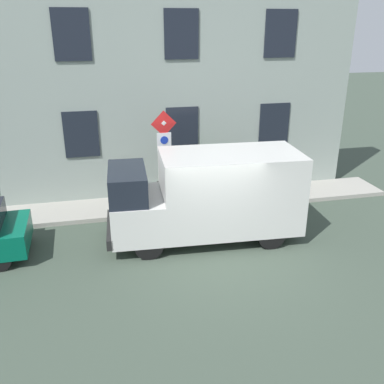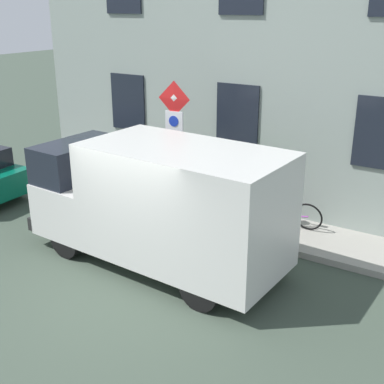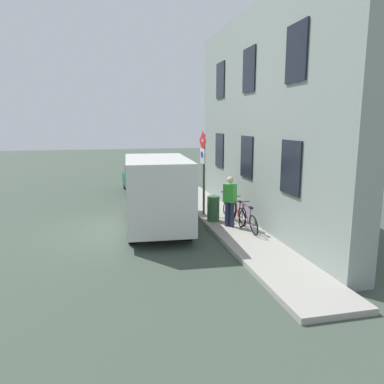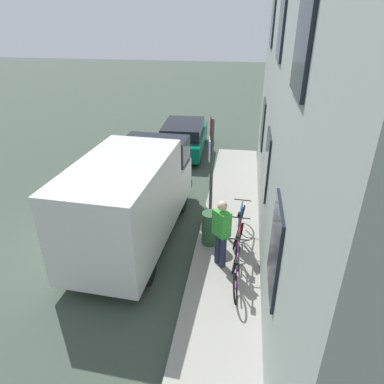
{
  "view_description": "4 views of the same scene",
  "coord_description": "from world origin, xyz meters",
  "px_view_note": "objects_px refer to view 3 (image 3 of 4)",
  "views": [
    {
      "loc": [
        -9.4,
        2.78,
        5.73
      ],
      "look_at": [
        2.24,
        0.16,
        0.99
      ],
      "focal_mm": 39.64,
      "sensor_mm": 36.0,
      "label": 1
    },
    {
      "loc": [
        -6.22,
        -5.42,
        4.92
      ],
      "look_at": [
        2.54,
        0.08,
        1.06
      ],
      "focal_mm": 47.24,
      "sensor_mm": 36.0,
      "label": 2
    },
    {
      "loc": [
        -0.5,
        -12.63,
        3.64
      ],
      "look_at": [
        2.52,
        0.47,
        1.12
      ],
      "focal_mm": 34.73,
      "sensor_mm": 36.0,
      "label": 3
    },
    {
      "loc": [
        3.86,
        -7.65,
        5.54
      ],
      "look_at": [
        2.6,
        0.48,
        1.3
      ],
      "focal_mm": 32.52,
      "sensor_mm": 36.0,
      "label": 4
    }
  ],
  "objects_px": {
    "sign_post_stacked": "(203,161)",
    "bicycle_purple": "(248,220)",
    "bicycle_red": "(238,213)",
    "pedestrian": "(230,200)",
    "delivery_van": "(156,190)",
    "litter_bin": "(213,209)",
    "parked_hatchback": "(142,179)",
    "bicycle_blue": "(229,207)"
  },
  "relations": [
    {
      "from": "sign_post_stacked",
      "to": "bicycle_purple",
      "type": "bearing_deg",
      "value": -70.16
    },
    {
      "from": "bicycle_purple",
      "to": "bicycle_red",
      "type": "relative_size",
      "value": 1.0
    },
    {
      "from": "sign_post_stacked",
      "to": "pedestrian",
      "type": "bearing_deg",
      "value": -75.34
    },
    {
      "from": "delivery_van",
      "to": "litter_bin",
      "type": "xyz_separation_m",
      "value": [
        2.06,
        -0.05,
        -0.74
      ]
    },
    {
      "from": "parked_hatchback",
      "to": "bicycle_purple",
      "type": "height_order",
      "value": "parked_hatchback"
    },
    {
      "from": "sign_post_stacked",
      "to": "delivery_van",
      "type": "distance_m",
      "value": 2.3
    },
    {
      "from": "delivery_van",
      "to": "bicycle_blue",
      "type": "height_order",
      "value": "delivery_van"
    },
    {
      "from": "delivery_van",
      "to": "bicycle_purple",
      "type": "height_order",
      "value": "delivery_van"
    },
    {
      "from": "sign_post_stacked",
      "to": "pedestrian",
      "type": "height_order",
      "value": "sign_post_stacked"
    },
    {
      "from": "litter_bin",
      "to": "bicycle_purple",
      "type": "bearing_deg",
      "value": -63.22
    },
    {
      "from": "sign_post_stacked",
      "to": "bicycle_blue",
      "type": "height_order",
      "value": "sign_post_stacked"
    },
    {
      "from": "delivery_van",
      "to": "litter_bin",
      "type": "height_order",
      "value": "delivery_van"
    },
    {
      "from": "parked_hatchback",
      "to": "litter_bin",
      "type": "bearing_deg",
      "value": -166.51
    },
    {
      "from": "bicycle_red",
      "to": "pedestrian",
      "type": "height_order",
      "value": "pedestrian"
    },
    {
      "from": "sign_post_stacked",
      "to": "litter_bin",
      "type": "distance_m",
      "value": 1.9
    },
    {
      "from": "bicycle_red",
      "to": "litter_bin",
      "type": "distance_m",
      "value": 0.92
    },
    {
      "from": "delivery_van",
      "to": "bicycle_purple",
      "type": "distance_m",
      "value": 3.29
    },
    {
      "from": "litter_bin",
      "to": "pedestrian",
      "type": "bearing_deg",
      "value": -68.16
    },
    {
      "from": "sign_post_stacked",
      "to": "bicycle_purple",
      "type": "xyz_separation_m",
      "value": [
        0.88,
        -2.44,
        -1.71
      ]
    },
    {
      "from": "parked_hatchback",
      "to": "bicycle_purple",
      "type": "bearing_deg",
      "value": -164.39
    },
    {
      "from": "bicycle_purple",
      "to": "bicycle_red",
      "type": "bearing_deg",
      "value": 0.18
    },
    {
      "from": "bicycle_purple",
      "to": "parked_hatchback",
      "type": "bearing_deg",
      "value": 17.83
    },
    {
      "from": "bicycle_blue",
      "to": "litter_bin",
      "type": "bearing_deg",
      "value": 123.85
    },
    {
      "from": "bicycle_purple",
      "to": "litter_bin",
      "type": "bearing_deg",
      "value": 26.98
    },
    {
      "from": "bicycle_red",
      "to": "pedestrian",
      "type": "relative_size",
      "value": 1.0
    },
    {
      "from": "bicycle_red",
      "to": "bicycle_blue",
      "type": "height_order",
      "value": "same"
    },
    {
      "from": "parked_hatchback",
      "to": "litter_bin",
      "type": "relative_size",
      "value": 4.51
    },
    {
      "from": "delivery_van",
      "to": "pedestrian",
      "type": "height_order",
      "value": "delivery_van"
    },
    {
      "from": "bicycle_purple",
      "to": "bicycle_blue",
      "type": "height_order",
      "value": "same"
    },
    {
      "from": "parked_hatchback",
      "to": "bicycle_red",
      "type": "distance_m",
      "value": 7.83
    },
    {
      "from": "sign_post_stacked",
      "to": "delivery_van",
      "type": "bearing_deg",
      "value": -154.43
    },
    {
      "from": "parked_hatchback",
      "to": "bicycle_blue",
      "type": "height_order",
      "value": "parked_hatchback"
    },
    {
      "from": "bicycle_purple",
      "to": "bicycle_red",
      "type": "height_order",
      "value": "same"
    },
    {
      "from": "bicycle_red",
      "to": "litter_bin",
      "type": "relative_size",
      "value": 1.91
    },
    {
      "from": "parked_hatchback",
      "to": "bicycle_red",
      "type": "xyz_separation_m",
      "value": [
        2.64,
        -7.37,
        -0.22
      ]
    },
    {
      "from": "delivery_van",
      "to": "pedestrian",
      "type": "bearing_deg",
      "value": -107.17
    },
    {
      "from": "pedestrian",
      "to": "parked_hatchback",
      "type": "bearing_deg",
      "value": 62.92
    },
    {
      "from": "sign_post_stacked",
      "to": "delivery_van",
      "type": "relative_size",
      "value": 0.57
    },
    {
      "from": "sign_post_stacked",
      "to": "bicycle_blue",
      "type": "relative_size",
      "value": 1.8
    },
    {
      "from": "sign_post_stacked",
      "to": "bicycle_purple",
      "type": "relative_size",
      "value": 1.8
    },
    {
      "from": "bicycle_red",
      "to": "bicycle_blue",
      "type": "xyz_separation_m",
      "value": [
        0.0,
        0.94,
        0.0
      ]
    },
    {
      "from": "sign_post_stacked",
      "to": "parked_hatchback",
      "type": "height_order",
      "value": "sign_post_stacked"
    }
  ]
}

